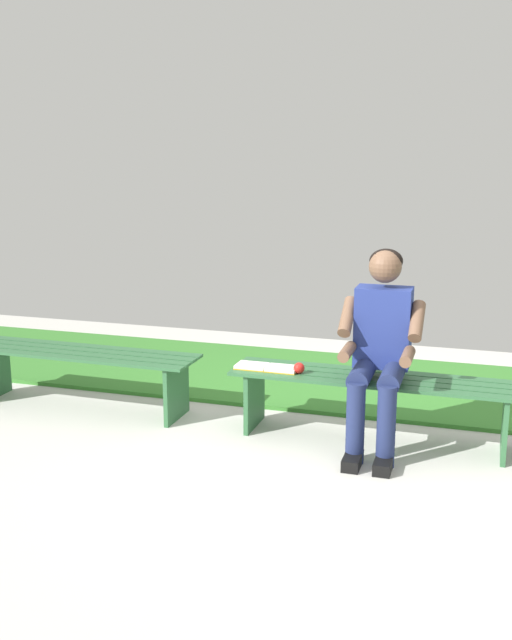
{
  "coord_description": "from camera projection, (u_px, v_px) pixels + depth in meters",
  "views": [
    {
      "loc": [
        -0.59,
        4.43,
        1.79
      ],
      "look_at": [
        0.73,
        0.15,
        0.77
      ],
      "focal_mm": 41.2,
      "sensor_mm": 36.0,
      "label": 1
    }
  ],
  "objects": [
    {
      "name": "book_open",
      "position": [
        267.0,
        368.0,
        4.77
      ],
      "size": [
        0.41,
        0.16,
        0.02
      ],
      "rotation": [
        0.0,
        0.0,
        -0.02
      ],
      "color": "white",
      "rests_on": "bench_near"
    },
    {
      "name": "grass_strip",
      "position": [
        266.0,
        374.0,
        6.05
      ],
      "size": [
        9.0,
        1.55,
        0.03
      ],
      "primitive_type": "cube",
      "color": "#387A2D",
      "rests_on": "ground"
    },
    {
      "name": "apple",
      "position": [
        299.0,
        368.0,
        4.67
      ],
      "size": [
        0.07,
        0.07,
        0.07
      ],
      "primitive_type": "sphere",
      "color": "red",
      "rests_on": "bench_near"
    },
    {
      "name": "person_seated",
      "position": [
        380.0,
        343.0,
        4.45
      ],
      "size": [
        0.5,
        0.69,
        1.23
      ],
      "color": "navy",
      "rests_on": "ground"
    },
    {
      "name": "bench_near",
      "position": [
        374.0,
        391.0,
        4.62
      ],
      "size": [
        1.83,
        0.43,
        0.42
      ],
      "rotation": [
        0.0,
        0.0,
        -0.02
      ],
      "color": "#2D6038",
      "rests_on": "ground"
    },
    {
      "name": "ground_plane",
      "position": [
        157.0,
        488.0,
        4.07
      ],
      "size": [
        10.0,
        7.0,
        0.04
      ],
      "primitive_type": "cube",
      "color": "beige"
    },
    {
      "name": "bench_far",
      "position": [
        80.0,
        364.0,
        5.23
      ],
      "size": [
        1.74,
        0.43,
        0.42
      ],
      "rotation": [
        0.0,
        0.0,
        -0.02
      ],
      "color": "#2D6038",
      "rests_on": "ground"
    }
  ]
}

